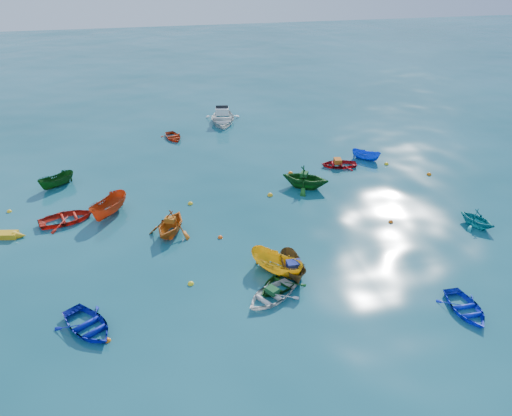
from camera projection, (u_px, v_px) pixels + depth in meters
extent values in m
plane|color=#0A414C|center=(275.00, 257.00, 27.51)|extent=(160.00, 160.00, 0.00)
imported|color=#0D1AA8|center=(89.00, 329.00, 22.51)|extent=(3.63, 3.87, 0.65)
imported|color=silver|center=(271.00, 299.00, 24.39)|extent=(3.56, 3.32, 0.60)
imported|color=brown|center=(293.00, 274.00, 26.13)|extent=(1.06, 2.78, 1.07)
imported|color=#1028D0|center=(465.00, 311.00, 23.58)|extent=(2.02, 2.82, 0.58)
imported|color=#C45C12|center=(171.00, 234.00, 29.66)|extent=(3.64, 3.83, 1.58)
imported|color=yellow|center=(277.00, 273.00, 26.25)|extent=(2.98, 3.30, 1.26)
imported|color=#114A17|center=(280.00, 286.00, 25.25)|extent=(3.38, 3.18, 0.57)
imported|color=teal|center=(475.00, 226.00, 30.46)|extent=(2.71, 2.87, 1.20)
imported|color=red|center=(67.00, 221.00, 30.92)|extent=(3.82, 3.20, 0.68)
imported|color=#BF3D12|center=(110.00, 215.00, 31.66)|extent=(2.86, 3.46, 1.28)
imported|color=#135517|center=(305.00, 187.00, 35.05)|extent=(4.24, 4.09, 1.71)
imported|color=#B30E16|center=(338.00, 166.00, 38.24)|extent=(2.99, 2.36, 0.56)
imported|color=blue|center=(365.00, 159.00, 39.38)|extent=(2.31, 2.17, 0.89)
imported|color=#B52E0F|center=(173.00, 138.00, 43.40)|extent=(2.38, 2.89, 0.52)
imported|color=#0F4111|center=(58.00, 187.00, 35.17)|extent=(2.73, 2.44, 1.04)
imported|color=white|center=(222.00, 122.00, 47.08)|extent=(3.99, 5.07, 1.55)
cube|color=#134C23|center=(272.00, 291.00, 24.24)|extent=(0.69, 0.73, 0.28)
cube|color=navy|center=(294.00, 265.00, 25.66)|extent=(0.75, 0.57, 0.36)
cube|color=#B85C12|center=(170.00, 220.00, 29.25)|extent=(0.72, 0.66, 0.29)
cube|color=#134C1A|center=(304.00, 174.00, 34.59)|extent=(0.71, 0.76, 0.30)
cube|color=#C85A14|center=(338.00, 161.00, 38.02)|extent=(0.64, 0.78, 0.34)
sphere|color=orange|center=(108.00, 341.00, 21.87)|extent=(0.29, 0.29, 0.29)
sphere|color=yellow|center=(191.00, 284.00, 25.39)|extent=(0.32, 0.32, 0.32)
sphere|color=#FF610D|center=(391.00, 222.00, 30.83)|extent=(0.30, 0.30, 0.30)
sphere|color=yellow|center=(9.00, 212.00, 31.98)|extent=(0.31, 0.31, 0.31)
sphere|color=#FF540D|center=(220.00, 238.00, 29.26)|extent=(0.29, 0.29, 0.29)
sphere|color=gold|center=(270.00, 196.00, 33.96)|extent=(0.39, 0.39, 0.39)
sphere|color=orange|center=(429.00, 175.00, 36.88)|extent=(0.36, 0.36, 0.36)
sphere|color=yellow|center=(190.00, 204.00, 32.90)|extent=(0.34, 0.34, 0.34)
sphere|color=orange|center=(290.00, 174.00, 37.04)|extent=(0.39, 0.39, 0.39)
sphere|color=yellow|center=(386.00, 164.00, 38.54)|extent=(0.35, 0.35, 0.35)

